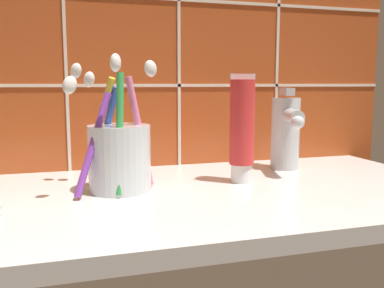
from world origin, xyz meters
TOP-DOWN VIEW (x-y plane):
  - sink_counter at (0.00, 0.00)cm, footprint 73.64×37.41cm
  - tile_wall_backsplash at (0.01, 18.95)cm, footprint 83.64×1.72cm
  - toothbrush_cup at (-10.54, 2.90)cm, footprint 12.90×12.21cm
  - toothpaste_tube at (6.97, 2.84)cm, footprint 3.67×3.50cm
  - sink_faucet at (17.59, 9.27)cm, footprint 5.67×11.85cm

SIDE VIEW (x-z plane):
  - sink_counter at x=0.00cm, z-range 0.00..2.00cm
  - toothbrush_cup at x=-10.54cm, z-range -1.84..15.88cm
  - sink_faucet at x=17.59cm, z-range 1.87..15.24cm
  - toothpaste_tube at x=6.97cm, z-range 1.96..17.40cm
  - tile_wall_backsplash at x=0.01cm, z-range 0.01..41.54cm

